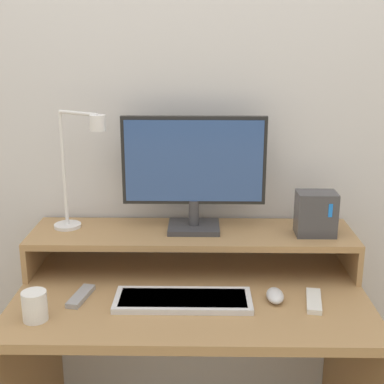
% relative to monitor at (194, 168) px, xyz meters
% --- Properties ---
extents(wall_back, '(6.00, 0.05, 2.50)m').
position_rel_monitor_xyz_m(wall_back, '(-0.01, 0.16, 0.16)').
color(wall_back, silver).
rests_on(wall_back, ground_plane).
extents(desk, '(1.11, 0.64, 0.73)m').
position_rel_monitor_xyz_m(desk, '(-0.01, -0.20, -0.58)').
color(desk, '#A87F51').
rests_on(desk, ground_plane).
extents(monitor_shelf, '(1.11, 0.28, 0.14)m').
position_rel_monitor_xyz_m(monitor_shelf, '(-0.01, -0.02, -0.24)').
color(monitor_shelf, '#A87F51').
rests_on(monitor_shelf, desk).
extents(monitor, '(0.49, 0.15, 0.40)m').
position_rel_monitor_xyz_m(monitor, '(0.00, 0.00, 0.00)').
color(monitor, '#38383D').
rests_on(monitor, monitor_shelf).
extents(desk_lamp, '(0.21, 0.16, 0.41)m').
position_rel_monitor_xyz_m(desk_lamp, '(-0.38, -0.02, 0.01)').
color(desk_lamp, silver).
rests_on(desk_lamp, monitor_shelf).
extents(router_dock, '(0.13, 0.09, 0.15)m').
position_rel_monitor_xyz_m(router_dock, '(0.41, -0.04, -0.14)').
color(router_dock, '#3D3D42').
rests_on(router_dock, monitor_shelf).
extents(keyboard, '(0.42, 0.16, 0.02)m').
position_rel_monitor_xyz_m(keyboard, '(-0.03, -0.28, -0.35)').
color(keyboard, silver).
rests_on(keyboard, desk).
extents(mouse, '(0.05, 0.09, 0.04)m').
position_rel_monitor_xyz_m(mouse, '(0.25, -0.26, -0.34)').
color(mouse, silver).
rests_on(mouse, desk).
extents(remote_control, '(0.07, 0.15, 0.02)m').
position_rel_monitor_xyz_m(remote_control, '(-0.35, -0.25, -0.35)').
color(remote_control, '#99999E').
rests_on(remote_control, desk).
extents(remote_secondary, '(0.07, 0.15, 0.02)m').
position_rel_monitor_xyz_m(remote_secondary, '(0.37, -0.27, -0.35)').
color(remote_secondary, white).
rests_on(remote_secondary, desk).
extents(mug, '(0.07, 0.07, 0.09)m').
position_rel_monitor_xyz_m(mug, '(-0.45, -0.38, -0.31)').
color(mug, white).
rests_on(mug, desk).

